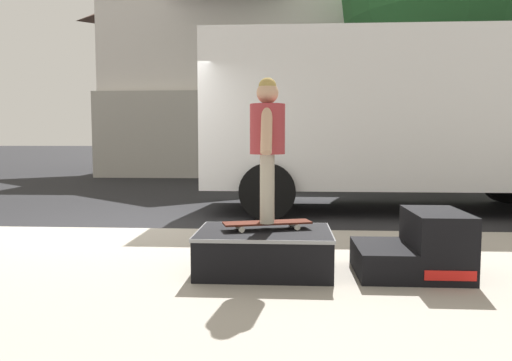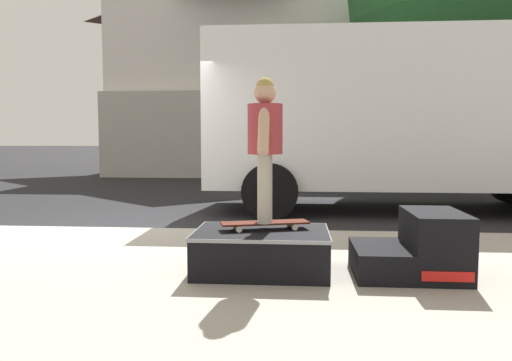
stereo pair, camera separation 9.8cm
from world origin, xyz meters
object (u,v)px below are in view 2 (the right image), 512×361
Objects in this scene: box_truck at (408,115)px; kicker_ramp at (417,249)px; skate_box at (262,250)px; skateboard at (265,223)px; skater_kid at (265,138)px.

kicker_ramp is at bearing -100.94° from box_truck.
skateboard is at bearing 65.18° from skate_box.
skate_box is 1.34m from kicker_ramp.
skate_box is 0.23m from skateboard.
skateboard is (0.02, 0.05, 0.23)m from skate_box.
skater_kid reaches higher than skate_box.
kicker_ramp is 1.63m from skater_kid.
skate_box is 0.98m from skater_kid.
skate_box is 5.41m from box_truck.
kicker_ramp is 1.33m from skateboard.
box_truck is at bearing 64.46° from skate_box.
kicker_ramp is 0.13× the size of box_truck.
skateboard is (-1.32, 0.05, 0.20)m from kicker_ramp.
kicker_ramp reaches higher than skate_box.
box_truck is (2.25, 4.72, 1.38)m from skate_box.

